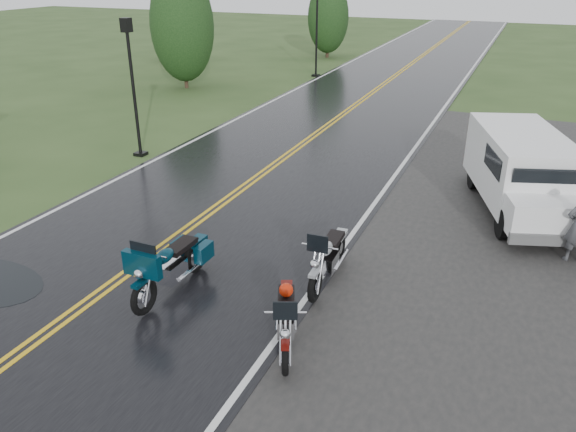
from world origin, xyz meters
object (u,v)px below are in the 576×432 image
(motorcycle_silver, at_px, (315,273))
(lamp_post_near_left, at_px, (133,89))
(motorcycle_red, at_px, (285,343))
(lamp_post_far_left, at_px, (317,33))
(van_white, at_px, (508,198))
(motorcycle_teal, at_px, (142,283))

(motorcycle_silver, xyz_separation_m, lamp_post_near_left, (-8.61, 6.18, 1.57))
(motorcycle_red, relative_size, lamp_post_far_left, 0.44)
(lamp_post_near_left, bearing_deg, lamp_post_far_left, 88.44)
(motorcycle_silver, distance_m, lamp_post_far_left, 23.52)
(motorcycle_red, xyz_separation_m, lamp_post_near_left, (-8.91, 8.28, 1.62))
(motorcycle_silver, bearing_deg, lamp_post_far_left, 107.90)
(motorcycle_red, distance_m, lamp_post_near_left, 12.27)
(motorcycle_red, relative_size, van_white, 0.40)
(motorcycle_red, xyz_separation_m, motorcycle_teal, (-3.01, 0.48, 0.09))
(lamp_post_far_left, bearing_deg, lamp_post_near_left, -91.56)
(lamp_post_near_left, height_order, lamp_post_far_left, lamp_post_far_left)
(motorcycle_red, height_order, motorcycle_teal, motorcycle_teal)
(motorcycle_red, relative_size, lamp_post_near_left, 0.46)
(motorcycle_teal, xyz_separation_m, van_white, (5.82, 5.95, 0.32))
(van_white, bearing_deg, lamp_post_far_left, 104.47)
(motorcycle_red, height_order, van_white, van_white)
(van_white, height_order, lamp_post_far_left, lamp_post_far_left)
(van_white, relative_size, lamp_post_near_left, 1.17)
(motorcycle_red, bearing_deg, van_white, 43.99)
(motorcycle_silver, height_order, lamp_post_near_left, lamp_post_near_left)
(motorcycle_red, height_order, motorcycle_silver, motorcycle_silver)
(van_white, xyz_separation_m, lamp_post_near_left, (-11.71, 1.85, 1.21))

